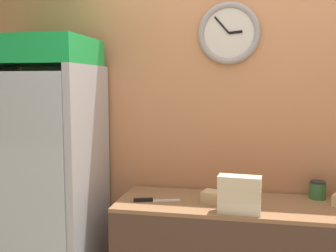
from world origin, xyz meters
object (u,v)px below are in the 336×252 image
Objects in this scene: sandwich_stack_top at (240,182)px; condiment_jar at (318,190)px; beverage_cooler at (47,167)px; chefs_knife at (150,200)px; sandwich_stack_middle at (239,195)px; sandwich_flat_left at (221,198)px; sandwich_stack_bottom at (239,207)px.

sandwich_stack_top reaches higher than condiment_jar.
beverage_cooler is 6.46× the size of chefs_knife.
beverage_cooler is 7.64× the size of sandwich_stack_middle.
sandwich_stack_middle is at bearing -54.52° from sandwich_flat_left.
sandwich_stack_top is at bearing -54.52° from sandwich_flat_left.
sandwich_stack_top is at bearing 180.00° from sandwich_stack_bottom.
condiment_jar is (0.63, 0.24, 0.02)m from sandwich_flat_left.
sandwich_stack_middle is 0.60m from chefs_knife.
chefs_knife is at bearing 167.59° from sandwich_stack_bottom.
chefs_knife is 1.13m from condiment_jar.
chefs_knife is (-0.58, 0.13, -0.11)m from sandwich_stack_middle.
sandwich_flat_left is at bearing -1.72° from beverage_cooler.
sandwich_stack_top is at bearing -141.52° from condiment_jar.
sandwich_stack_bottom is 0.99× the size of sandwich_stack_top.
sandwich_flat_left is (1.24, -0.04, -0.14)m from beverage_cooler.
sandwich_stack_bottom is 2.14× the size of condiment_jar.
beverage_cooler reaches higher than chefs_knife.
sandwich_stack_middle is (-0.00, 0.00, 0.08)m from sandwich_stack_bottom.
beverage_cooler is 7.59× the size of sandwich_stack_bottom.
sandwich_stack_top is at bearing -12.41° from chefs_knife.
sandwich_stack_middle is 0.85× the size of chefs_knife.
beverage_cooler is at bearing 178.28° from sandwich_flat_left.
sandwich_stack_top is 0.67m from condiment_jar.
beverage_cooler is at bearing 171.45° from sandwich_stack_bottom.
chefs_knife is at bearing -5.63° from beverage_cooler.
beverage_cooler is 1.38m from sandwich_stack_middle.
sandwich_stack_top reaches higher than sandwich_stack_bottom.
sandwich_stack_top is (1.36, -0.21, 0.01)m from beverage_cooler.
beverage_cooler is 16.27× the size of condiment_jar.
beverage_cooler is at bearing 171.45° from sandwich_stack_middle.
chefs_knife is at bearing -165.61° from condiment_jar.
condiment_jar reaches higher than sandwich_flat_left.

